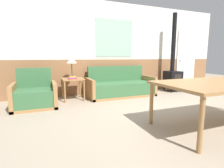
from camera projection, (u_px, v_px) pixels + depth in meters
The scene contains 10 objects.
ground_plane at pixel (181, 118), 3.21m from camera, with size 16.00×16.00×0.00m, color gray.
wall_back at pixel (122, 49), 5.41m from camera, with size 7.20×0.09×2.70m.
couch at pixel (121, 87), 5.00m from camera, with size 1.90×0.81×0.84m.
armchair at pixel (35, 96), 3.87m from camera, with size 0.91×0.78×0.86m.
side_table at pixel (73, 82), 4.50m from camera, with size 0.53×0.53×0.56m.
table_lamp at pixel (72, 61), 4.51m from camera, with size 0.27×0.27×0.55m.
book_stack at pixel (72, 78), 4.38m from camera, with size 0.22×0.16×0.06m.
dining_table at pixel (222, 85), 2.74m from camera, with size 2.06×1.10×0.72m.
wood_stove at pixel (173, 72), 5.63m from camera, with size 0.44×0.46×2.46m.
entry_door at pixel (186, 59), 6.34m from camera, with size 0.81×0.09×2.05m.
Camera 1 is at (-2.32, -2.39, 1.11)m, focal length 28.00 mm.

